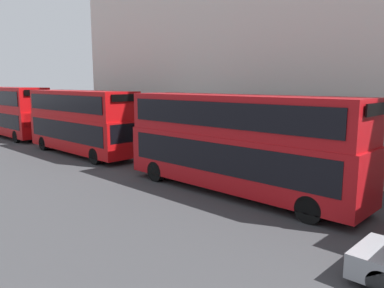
{
  "coord_description": "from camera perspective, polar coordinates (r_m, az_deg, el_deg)",
  "views": [
    {
      "loc": [
        -11.21,
        10.82,
        4.79
      ],
      "look_at": [
        0.48,
        22.17,
        2.15
      ],
      "focal_mm": 35.0,
      "sensor_mm": 36.0,
      "label": 1
    }
  ],
  "objects": [
    {
      "name": "bus_trailing",
      "position": [
        37.71,
        -25.99,
        4.74
      ],
      "size": [
        2.59,
        11.33,
        4.45
      ],
      "color": "#B20C0F",
      "rests_on": "ground"
    },
    {
      "name": "bus_third_in_queue",
      "position": [
        26.32,
        -16.54,
        3.59
      ],
      "size": [
        2.59,
        10.1,
        4.32
      ],
      "color": "#B20C0F",
      "rests_on": "ground"
    },
    {
      "name": "bus_second_in_queue",
      "position": [
        16.29,
        6.77,
        0.64
      ],
      "size": [
        2.59,
        11.32,
        4.31
      ],
      "color": "#A80F14",
      "rests_on": "ground"
    }
  ]
}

